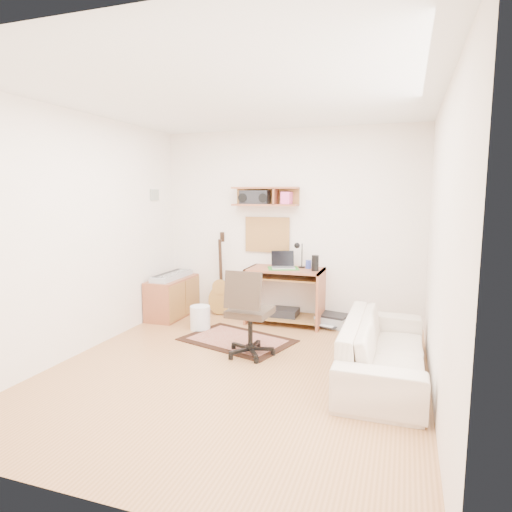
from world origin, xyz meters
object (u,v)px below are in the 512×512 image
(task_chair, at_px, (250,312))
(sofa, at_px, (384,339))
(printer, at_px, (333,320))
(cabinet, at_px, (172,297))
(desk, at_px, (285,296))

(task_chair, relative_size, sofa, 0.51)
(task_chair, bearing_deg, printer, 65.52)
(task_chair, relative_size, cabinet, 1.07)
(desk, distance_m, printer, 0.70)
(desk, bearing_deg, sofa, -45.64)
(cabinet, relative_size, sofa, 0.48)
(cabinet, xyz_separation_m, printer, (2.25, 0.25, -0.19))
(desk, relative_size, printer, 2.47)
(printer, bearing_deg, task_chair, -102.84)
(task_chair, height_order, printer, task_chair)
(task_chair, distance_m, sofa, 1.40)
(task_chair, distance_m, printer, 1.56)
(desk, height_order, printer, desk)
(sofa, bearing_deg, printer, 26.08)
(sofa, bearing_deg, task_chair, 85.64)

